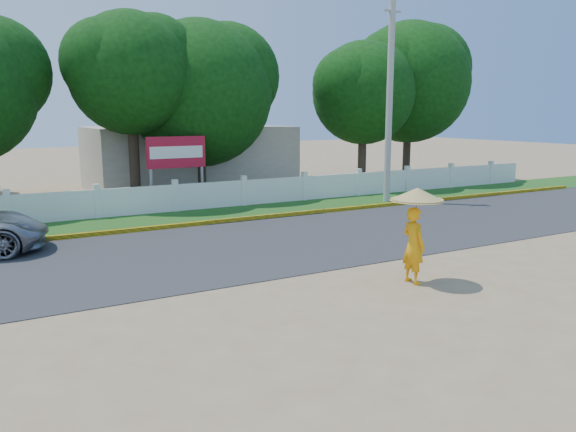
% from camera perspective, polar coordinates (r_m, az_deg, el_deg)
% --- Properties ---
extents(ground, '(120.00, 120.00, 0.00)m').
position_cam_1_polar(ground, '(12.97, 4.36, -7.06)').
color(ground, '#9E8460').
rests_on(ground, ground).
extents(road, '(60.00, 7.00, 0.02)m').
position_cam_1_polar(road, '(16.76, -4.19, -2.99)').
color(road, '#38383A').
rests_on(road, ground).
extents(grass_verge, '(60.00, 3.50, 0.03)m').
position_cam_1_polar(grass_verge, '(21.53, -10.13, -0.12)').
color(grass_verge, '#2D601E').
rests_on(grass_verge, ground).
extents(curb, '(40.00, 0.18, 0.16)m').
position_cam_1_polar(curb, '(19.95, -8.53, -0.71)').
color(curb, yellow).
rests_on(curb, ground).
extents(fence, '(40.00, 0.10, 1.10)m').
position_cam_1_polar(fence, '(22.81, -11.38, 1.78)').
color(fence, silver).
rests_on(fence, ground).
extents(building_near, '(10.00, 6.00, 3.20)m').
position_cam_1_polar(building_near, '(30.05, -10.03, 5.88)').
color(building_near, '#B7AD99').
rests_on(building_near, ground).
extents(utility_pole, '(0.28, 0.28, 8.91)m').
position_cam_1_polar(utility_pole, '(25.05, 10.27, 11.54)').
color(utility_pole, '#9A9B98').
rests_on(utility_pole, ground).
extents(monk_with_parasol, '(1.22, 1.22, 2.23)m').
position_cam_1_polar(monk_with_parasol, '(13.12, 12.80, -0.55)').
color(monk_with_parasol, orange).
rests_on(monk_with_parasol, ground).
extents(billboard, '(2.50, 0.13, 2.95)m').
position_cam_1_polar(billboard, '(23.81, -11.27, 6.00)').
color(billboard, gray).
rests_on(billboard, ground).
extents(tree_row, '(36.39, 7.24, 9.03)m').
position_cam_1_polar(tree_row, '(26.91, -7.29, 12.71)').
color(tree_row, '#473828').
rests_on(tree_row, ground).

